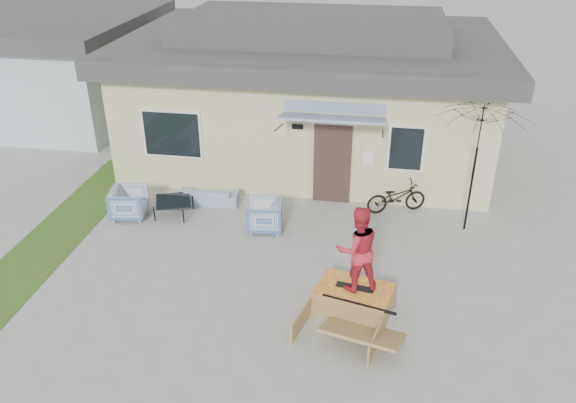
% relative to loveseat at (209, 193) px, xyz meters
% --- Properties ---
extents(ground, '(90.00, 90.00, 0.00)m').
position_rel_loveseat_xyz_m(ground, '(2.11, -3.82, -0.30)').
color(ground, gray).
rests_on(ground, ground).
extents(grass_strip, '(1.40, 8.00, 0.01)m').
position_rel_loveseat_xyz_m(grass_strip, '(-3.09, -1.82, -0.30)').
color(grass_strip, '#2C4F19').
rests_on(grass_strip, ground).
extents(house, '(10.80, 8.49, 4.10)m').
position_rel_loveseat_xyz_m(house, '(2.11, 4.17, 1.64)').
color(house, '#CBC58C').
rests_on(house, ground).
extents(neighbor_house, '(8.60, 7.60, 3.50)m').
position_rel_loveseat_xyz_m(neighbor_house, '(-8.39, 6.18, 1.48)').
color(neighbor_house, silver).
rests_on(neighbor_house, ground).
extents(loveseat, '(1.57, 0.57, 0.60)m').
position_rel_loveseat_xyz_m(loveseat, '(0.00, 0.00, 0.00)').
color(loveseat, '#335A99').
rests_on(loveseat, ground).
extents(armchair_left, '(0.88, 0.93, 0.84)m').
position_rel_loveseat_xyz_m(armchair_left, '(-1.74, -1.00, 0.12)').
color(armchair_left, '#335A99').
rests_on(armchair_left, ground).
extents(armchair_right, '(0.84, 0.88, 0.83)m').
position_rel_loveseat_xyz_m(armchair_right, '(1.68, -1.06, 0.11)').
color(armchair_right, '#335A99').
rests_on(armchair_right, ground).
extents(coffee_table, '(1.07, 1.07, 0.41)m').
position_rel_loveseat_xyz_m(coffee_table, '(-0.69, -0.74, -0.10)').
color(coffee_table, black).
rests_on(coffee_table, ground).
extents(bicycle, '(1.63, 1.06, 0.99)m').
position_rel_loveseat_xyz_m(bicycle, '(4.78, 0.34, 0.19)').
color(bicycle, black).
rests_on(bicycle, ground).
extents(patio_umbrella, '(2.34, 2.22, 2.20)m').
position_rel_loveseat_xyz_m(patio_umbrella, '(6.42, -0.28, 1.45)').
color(patio_umbrella, black).
rests_on(patio_umbrella, ground).
extents(skate_ramp, '(1.82, 2.16, 0.47)m').
position_rel_loveseat_xyz_m(skate_ramp, '(3.98, -3.79, -0.07)').
color(skate_ramp, olive).
rests_on(skate_ramp, ground).
extents(skateboard, '(0.75, 0.30, 0.05)m').
position_rel_loveseat_xyz_m(skateboard, '(3.99, -3.74, 0.19)').
color(skateboard, black).
rests_on(skateboard, skate_ramp).
extents(skater, '(1.01, 0.91, 1.71)m').
position_rel_loveseat_xyz_m(skater, '(3.99, -3.74, 1.07)').
color(skater, red).
rests_on(skater, skateboard).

